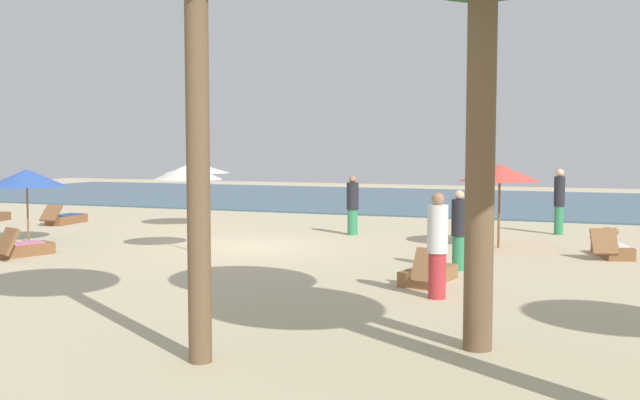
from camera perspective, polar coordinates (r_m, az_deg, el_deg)
ground_plane at (r=19.33m, az=-5.69°, el=-3.59°), size 60.00×60.00×0.00m
ocean_water at (r=35.29m, az=6.63°, el=0.04°), size 48.00×16.00×0.06m
umbrella_0 at (r=18.84m, az=-10.11°, el=2.11°), size 1.71×1.71×2.14m
umbrella_1 at (r=19.47m, az=13.60°, el=2.04°), size 2.03×2.03×2.14m
umbrella_2 at (r=24.11m, az=-9.36°, el=2.42°), size 2.06×2.06×2.03m
umbrella_3 at (r=21.45m, az=-21.55°, el=1.58°), size 2.04×2.04×1.97m
lounger_0 at (r=18.98m, az=-22.07°, el=-3.49°), size 1.13×1.73×0.74m
lounger_1 at (r=14.42m, az=8.30°, el=-5.64°), size 0.91×1.71×0.75m
lounger_4 at (r=18.82m, az=21.43°, el=-3.54°), size 1.02×1.76×0.72m
lounger_5 at (r=26.09m, az=-18.92°, el=-1.36°), size 0.68×1.73×0.67m
person_0 at (r=15.87m, az=10.58°, el=-2.25°), size 0.32×0.32×1.69m
person_1 at (r=12.91m, az=8.98°, el=-3.44°), size 0.44×0.44×1.83m
person_2 at (r=22.80m, az=17.85°, el=-0.05°), size 0.42×0.42×1.93m
person_3 at (r=21.65m, az=2.51°, el=-0.40°), size 0.45×0.45×1.73m
dog at (r=22.33m, az=21.15°, el=-2.33°), size 0.69×0.65×0.34m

